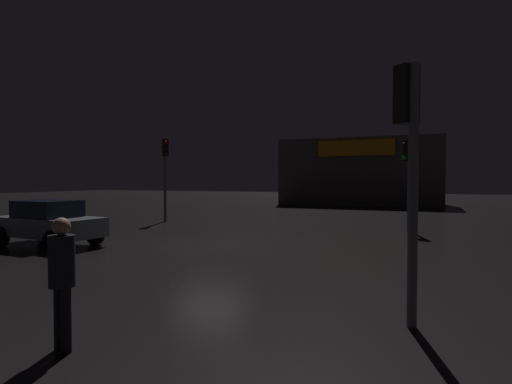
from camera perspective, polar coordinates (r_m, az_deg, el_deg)
name	(u,v)px	position (r m, az deg, el deg)	size (l,w,h in m)	color
ground_plane	(209,244)	(15.13, -6.38, -7.11)	(120.00, 120.00, 0.00)	black
store_building	(361,172)	(40.05, 14.17, 2.64)	(14.08, 6.75, 5.99)	#4C4742
traffic_signal_opposite	(408,169)	(19.82, 19.99, 3.00)	(0.42, 0.42, 4.04)	#595B60
traffic_signal_cross_left	(165,165)	(23.38, -12.29, 3.65)	(0.42, 0.42, 4.51)	#595B60
traffic_signal_cross_right	(409,144)	(7.03, 20.11, 6.20)	(0.43, 0.41, 4.12)	#595B60
car_near	(48,222)	(16.34, -26.49, -3.73)	(4.11, 2.16, 1.59)	slate
pedestrian	(62,273)	(6.27, -24.96, -9.99)	(0.40, 0.40, 1.81)	black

